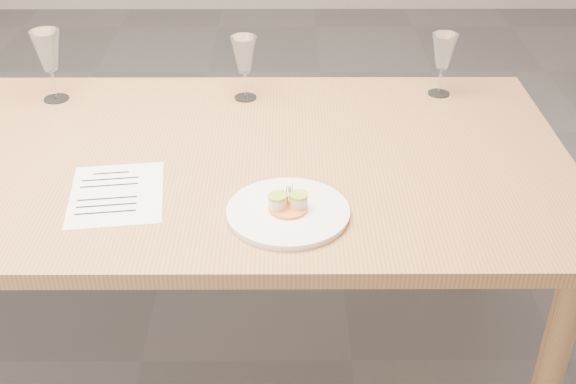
{
  "coord_description": "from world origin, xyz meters",
  "views": [
    {
      "loc": [
        0.46,
        -1.65,
        1.67
      ],
      "look_at": [
        0.46,
        -0.27,
        0.8
      ],
      "focal_mm": 45.0,
      "sensor_mm": 36.0,
      "label": 1
    }
  ],
  "objects_px": {
    "dining_table": "(113,176)",
    "recipe_sheet": "(116,194)",
    "dinner_plate": "(288,211)",
    "wine_glass_1": "(48,52)",
    "wine_glass_2": "(244,56)",
    "wine_glass_3": "(443,53)"
  },
  "relations": [
    {
      "from": "dining_table",
      "to": "wine_glass_1",
      "type": "relative_size",
      "value": 11.29
    },
    {
      "from": "wine_glass_2",
      "to": "wine_glass_3",
      "type": "xyz_separation_m",
      "value": [
        0.59,
        0.03,
        -0.0
      ]
    },
    {
      "from": "wine_glass_3",
      "to": "recipe_sheet",
      "type": "bearing_deg",
      "value": -146.95
    },
    {
      "from": "dinner_plate",
      "to": "wine_glass_3",
      "type": "relative_size",
      "value": 1.48
    },
    {
      "from": "recipe_sheet",
      "to": "wine_glass_1",
      "type": "bearing_deg",
      "value": 110.81
    },
    {
      "from": "wine_glass_1",
      "to": "wine_glass_2",
      "type": "bearing_deg",
      "value": 0.67
    },
    {
      "from": "dining_table",
      "to": "wine_glass_3",
      "type": "height_order",
      "value": "wine_glass_3"
    },
    {
      "from": "wine_glass_1",
      "to": "dinner_plate",
      "type": "bearing_deg",
      "value": -41.98
    },
    {
      "from": "wine_glass_1",
      "to": "wine_glass_2",
      "type": "distance_m",
      "value": 0.57
    },
    {
      "from": "dining_table",
      "to": "dinner_plate",
      "type": "height_order",
      "value": "dinner_plate"
    },
    {
      "from": "dining_table",
      "to": "recipe_sheet",
      "type": "relative_size",
      "value": 7.95
    },
    {
      "from": "dining_table",
      "to": "recipe_sheet",
      "type": "bearing_deg",
      "value": -74.15
    },
    {
      "from": "wine_glass_1",
      "to": "wine_glass_3",
      "type": "bearing_deg",
      "value": 1.67
    },
    {
      "from": "wine_glass_1",
      "to": "dining_table",
      "type": "bearing_deg",
      "value": -55.79
    },
    {
      "from": "wine_glass_2",
      "to": "dining_table",
      "type": "bearing_deg",
      "value": -134.52
    },
    {
      "from": "dinner_plate",
      "to": "wine_glass_1",
      "type": "bearing_deg",
      "value": 138.02
    },
    {
      "from": "recipe_sheet",
      "to": "wine_glass_1",
      "type": "distance_m",
      "value": 0.62
    },
    {
      "from": "wine_glass_3",
      "to": "wine_glass_1",
      "type": "bearing_deg",
      "value": -178.33
    },
    {
      "from": "wine_glass_2",
      "to": "dinner_plate",
      "type": "bearing_deg",
      "value": -78.67
    },
    {
      "from": "wine_glass_1",
      "to": "wine_glass_2",
      "type": "height_order",
      "value": "wine_glass_1"
    },
    {
      "from": "dinner_plate",
      "to": "recipe_sheet",
      "type": "bearing_deg",
      "value": 167.35
    },
    {
      "from": "dining_table",
      "to": "wine_glass_2",
      "type": "height_order",
      "value": "wine_glass_2"
    }
  ]
}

